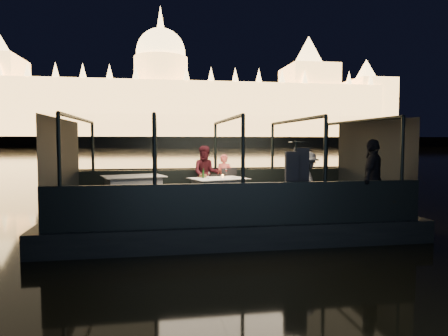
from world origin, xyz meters
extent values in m
plane|color=black|center=(0.00, 80.00, 0.00)|extent=(500.00, 500.00, 0.00)
cube|color=black|center=(0.00, 0.00, 0.00)|extent=(8.60, 4.40, 1.00)
cube|color=black|center=(0.00, 0.00, 0.48)|extent=(8.00, 4.00, 0.04)
cube|color=black|center=(0.00, 2.00, 0.95)|extent=(8.00, 0.08, 0.90)
cube|color=black|center=(0.00, -2.00, 0.95)|extent=(8.00, 0.08, 0.90)
cube|color=#423D33|center=(0.00, 210.00, 1.00)|extent=(400.00, 140.00, 6.00)
cube|color=silver|center=(-0.12, 0.60, 0.89)|extent=(1.70, 1.44, 0.77)
cube|color=silver|center=(-2.39, 0.91, 0.89)|extent=(1.83, 1.53, 0.84)
cube|color=black|center=(-0.10, 1.13, 0.95)|extent=(0.48, 0.48, 0.80)
cube|color=black|center=(0.32, 1.19, 0.95)|extent=(0.47, 0.47, 0.96)
imported|color=#EC5F55|center=(0.19, 1.55, 1.25)|extent=(0.59, 0.50, 1.38)
imported|color=#3E1119|center=(-0.35, 1.58, 1.25)|extent=(0.84, 0.69, 1.63)
imported|color=white|center=(1.80, -0.94, 1.35)|extent=(0.76, 1.08, 1.52)
imported|color=black|center=(3.08, -1.69, 1.35)|extent=(1.06, 1.08, 1.82)
cylinder|color=#153C16|center=(-0.52, 0.69, 1.42)|extent=(0.06, 0.06, 0.26)
cylinder|color=brown|center=(-0.51, 0.90, 1.31)|extent=(0.23, 0.23, 0.08)
cylinder|color=orange|center=(0.03, 0.81, 1.31)|extent=(0.07, 0.07, 0.08)
cylinder|color=white|center=(0.34, 0.65, 1.27)|extent=(0.26, 0.26, 0.01)
cylinder|color=white|center=(-0.43, 0.98, 1.27)|extent=(0.26, 0.26, 0.01)
camera|label=1|loc=(-1.73, -10.05, 2.26)|focal=32.00mm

